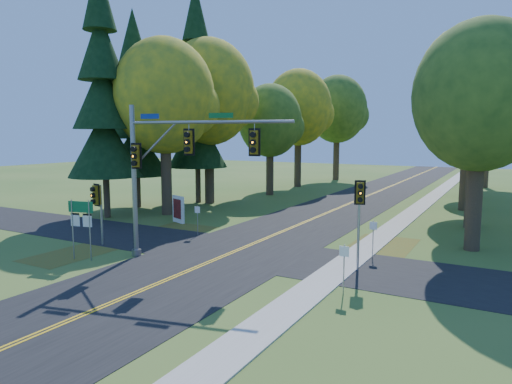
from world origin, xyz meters
The scene contains 30 objects.
ground centered at (0.00, 0.00, 0.00)m, with size 160.00×160.00×0.00m, color #35591F.
road_main centered at (0.00, 0.00, 0.01)m, with size 8.00×160.00×0.02m, color black.
road_cross centered at (0.00, 2.00, 0.01)m, with size 60.00×6.00×0.02m, color black.
centerline_left centered at (-0.10, 0.00, 0.03)m, with size 0.10×160.00×0.01m, color gold.
centerline_right centered at (0.10, 0.00, 0.03)m, with size 0.10×160.00×0.01m, color gold.
sidewalk_east centered at (6.20, 0.00, 0.03)m, with size 1.60×160.00×0.06m, color #9E998E.
leaf_patch_w_near centered at (-6.50, 4.00, 0.01)m, with size 4.00×6.00×0.00m, color brown.
leaf_patch_e centered at (6.80, 6.00, 0.01)m, with size 3.50×8.00×0.00m, color brown.
leaf_patch_w_far centered at (-7.50, -3.00, 0.01)m, with size 3.00×5.00×0.00m, color brown.
tree_w_a centered at (-11.13, 9.38, 9.49)m, with size 8.00×8.00×14.15m.
tree_e_a centered at (11.57, 8.77, 8.53)m, with size 7.20×7.20×12.73m.
tree_w_b centered at (-11.72, 16.29, 10.37)m, with size 8.60×8.60×15.38m.
tree_e_b centered at (10.97, 15.58, 8.90)m, with size 7.60×7.60×13.33m.
tree_w_c centered at (-9.54, 24.47, 7.94)m, with size 6.80×6.80×11.91m.
tree_e_c centered at (9.88, 23.69, 10.66)m, with size 8.80×8.80×15.79m.
tree_w_d centered at (-10.13, 33.18, 9.78)m, with size 8.20×8.20×14.56m.
tree_e_d centered at (9.26, 32.87, 8.24)m, with size 7.00×7.00×12.32m.
tree_w_e centered at (-8.92, 44.09, 10.07)m, with size 8.40×8.40×14.97m.
tree_e_e centered at (10.47, 43.58, 9.19)m, with size 7.80×7.80×13.74m.
pine_a centered at (-14.50, 6.00, 9.18)m, with size 5.60×5.60×19.48m.
pine_b centered at (-16.00, 11.00, 8.16)m, with size 5.60×5.60×17.31m.
pine_c centered at (-13.00, 16.00, 9.69)m, with size 5.60×5.60×20.56m.
traffic_mast centered at (-2.07, -1.04, 5.16)m, with size 8.64×2.51×8.02m.
east_signal_pole centered at (7.10, 1.46, 3.33)m, with size 0.49×0.58×4.39m.
ped_signal_pole centered at (-7.66, -0.97, 2.74)m, with size 0.58×0.67×3.68m.
route_sign_cluster centered at (-6.06, -3.48, 2.23)m, with size 1.45×0.35×3.16m.
info_kiosk centered at (-8.16, 6.99, 0.99)m, with size 1.41×0.73×1.99m.
reg_sign_e_north centered at (7.06, 4.25, 1.38)m, with size 0.39×0.06×2.02m.
reg_sign_e_south centered at (7.50, -1.85, 1.43)m, with size 0.40×0.06×2.09m.
reg_sign_w centered at (-4.20, 4.02, 1.36)m, with size 0.38×0.07×1.99m.
Camera 1 is at (13.18, -19.27, 6.47)m, focal length 32.00 mm.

